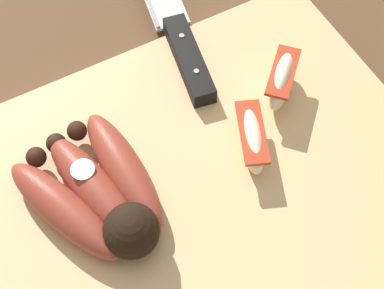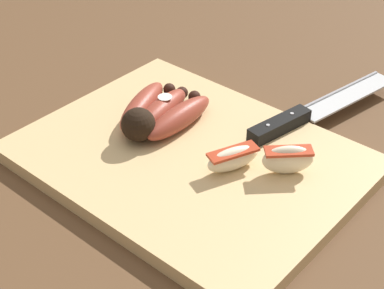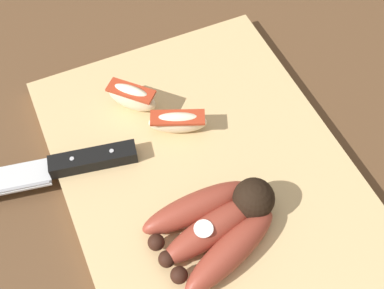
{
  "view_description": "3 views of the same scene",
  "coord_description": "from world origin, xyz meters",
  "px_view_note": "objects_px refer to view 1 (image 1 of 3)",
  "views": [
    {
      "loc": [
        0.12,
        0.23,
        0.49
      ],
      "look_at": [
        -0.01,
        -0.01,
        0.04
      ],
      "focal_mm": 57.68,
      "sensor_mm": 36.0,
      "label": 1
    },
    {
      "loc": [
        -0.4,
        0.48,
        0.48
      ],
      "look_at": [
        -0.01,
        0.03,
        0.05
      ],
      "focal_mm": 56.59,
      "sensor_mm": 36.0,
      "label": 2
    },
    {
      "loc": [
        0.27,
        -0.12,
        0.51
      ],
      "look_at": [
        -0.01,
        0.0,
        0.06
      ],
      "focal_mm": 46.38,
      "sensor_mm": 36.0,
      "label": 3
    }
  ],
  "objects_px": {
    "chefs_knife": "(174,25)",
    "apple_wedge_middle": "(282,80)",
    "apple_wedge_near": "(251,138)",
    "banana_bunch": "(99,195)"
  },
  "relations": [
    {
      "from": "chefs_knife",
      "to": "apple_wedge_middle",
      "type": "xyz_separation_m",
      "value": [
        -0.05,
        0.12,
        0.01
      ]
    },
    {
      "from": "apple_wedge_middle",
      "to": "apple_wedge_near",
      "type": "bearing_deg",
      "value": 34.53
    },
    {
      "from": "banana_bunch",
      "to": "apple_wedge_middle",
      "type": "bearing_deg",
      "value": -172.42
    },
    {
      "from": "banana_bunch",
      "to": "apple_wedge_middle",
      "type": "xyz_separation_m",
      "value": [
        -0.19,
        -0.03,
        0.0
      ]
    },
    {
      "from": "apple_wedge_middle",
      "to": "chefs_knife",
      "type": "bearing_deg",
      "value": -67.07
    },
    {
      "from": "apple_wedge_near",
      "to": "apple_wedge_middle",
      "type": "height_order",
      "value": "apple_wedge_middle"
    },
    {
      "from": "banana_bunch",
      "to": "chefs_knife",
      "type": "distance_m",
      "value": 0.2
    },
    {
      "from": "banana_bunch",
      "to": "apple_wedge_near",
      "type": "bearing_deg",
      "value": 175.1
    },
    {
      "from": "chefs_knife",
      "to": "apple_wedge_near",
      "type": "height_order",
      "value": "apple_wedge_near"
    },
    {
      "from": "chefs_knife",
      "to": "apple_wedge_middle",
      "type": "height_order",
      "value": "apple_wedge_middle"
    }
  ]
}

